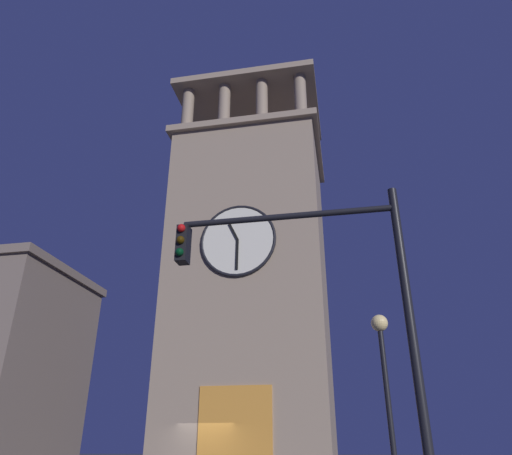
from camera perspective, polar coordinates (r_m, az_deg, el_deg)
name	(u,v)px	position (r m, az deg, el deg)	size (l,w,h in m)	color
clocktower	(251,286)	(26.10, -0.55, -7.12)	(8.59, 7.50, 24.12)	gray
traffic_signal_near	(326,293)	(8.37, 8.46, -7.82)	(4.21, 0.41, 5.94)	black
street_lamp	(385,370)	(12.87, 15.30, -16.25)	(0.44, 0.44, 4.76)	black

